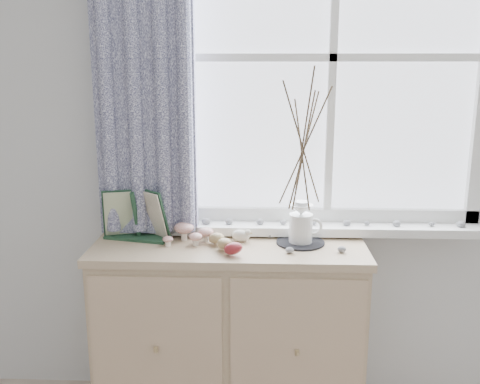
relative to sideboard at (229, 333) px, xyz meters
The scene contains 9 objects.
room_shell 2.04m from the sideboard, 84.47° to the right, with size 4.04×4.04×2.62m.
sideboard is the anchor object (origin of this frame).
botanical_book 0.69m from the sideboard, behind, with size 0.34×0.13×0.24m, color #20432C, non-canonical shape.
toadstool_cluster 0.50m from the sideboard, 169.18° to the left, with size 0.22×0.15×0.08m.
wooden_eggs 0.46m from the sideboard, 101.38° to the right, with size 0.14×0.18×0.08m.
songbird_figurine 0.46m from the sideboard, 45.51° to the left, with size 0.11×0.05×0.06m, color silver, non-canonical shape.
crocheted_doily 0.53m from the sideboard, ahead, with size 0.21×0.21×0.01m, color black.
twig_pitcher 0.93m from the sideboard, ahead, with size 0.29×0.29×0.78m.
sideboard_pebbles 0.53m from the sideboard, ahead, with size 0.34×0.23×0.03m.
Camera 1 is at (-0.01, -0.47, 1.62)m, focal length 40.00 mm.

